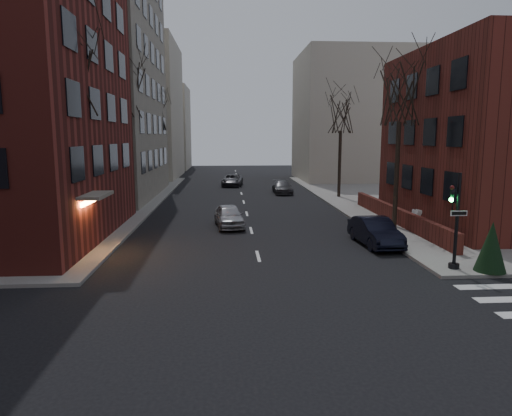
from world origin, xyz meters
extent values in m
plane|color=black|center=(0.00, 0.00, 0.00)|extent=(160.00, 160.00, 0.00)
cube|color=gray|center=(-17.00, 34.00, 14.00)|extent=(18.00, 18.00, 28.00)
cube|color=#5C211A|center=(16.50, 19.00, 5.50)|extent=(12.00, 14.00, 11.00)
cube|color=#5C211A|center=(9.30, 19.00, 0.65)|extent=(0.35, 16.00, 1.00)
cube|color=#B4A998|center=(-15.00, 55.00, 9.00)|extent=(14.00, 16.00, 18.00)
cube|color=#B4A998|center=(15.00, 50.00, 8.00)|extent=(14.00, 14.00, 16.00)
cube|color=#B4A998|center=(-13.00, 72.00, 7.00)|extent=(10.00, 12.00, 14.00)
cylinder|color=black|center=(8.00, 9.00, 2.15)|extent=(0.14, 0.14, 4.00)
cylinder|color=black|center=(8.00, 9.00, 0.25)|extent=(0.44, 0.44, 0.20)
imported|color=black|center=(7.75, 9.00, 3.00)|extent=(0.16, 0.20, 1.00)
sphere|color=#19FF4C|center=(7.68, 8.95, 3.05)|extent=(0.18, 0.18, 0.18)
cube|color=white|center=(8.00, 8.88, 2.50)|extent=(0.70, 0.03, 0.22)
cylinder|color=#2D231C|center=(-8.80, 14.00, 3.47)|extent=(0.28, 0.28, 6.65)
cylinder|color=#2D231C|center=(-8.80, 26.00, 3.65)|extent=(0.28, 0.28, 7.00)
cylinder|color=#2D231C|center=(-8.80, 40.00, 3.30)|extent=(0.28, 0.28, 6.30)
cylinder|color=#2D231C|center=(8.80, 18.00, 3.30)|extent=(0.28, 0.28, 6.30)
cylinder|color=#2D231C|center=(8.80, 32.00, 3.12)|extent=(0.28, 0.28, 5.95)
cylinder|color=black|center=(-8.20, 22.00, 3.15)|extent=(0.12, 0.12, 6.00)
sphere|color=#FFA54C|center=(-8.20, 22.00, 6.25)|extent=(0.36, 0.36, 0.36)
cylinder|color=black|center=(-8.20, 42.00, 3.15)|extent=(0.12, 0.12, 6.00)
sphere|color=#FFA54C|center=(-8.20, 42.00, 6.25)|extent=(0.36, 0.36, 0.36)
imported|color=black|center=(6.20, 13.79, 0.73)|extent=(1.83, 4.50, 1.45)
imported|color=#A1A2A7|center=(-1.32, 19.21, 0.69)|extent=(2.10, 4.22, 1.38)
imported|color=#3C3D41|center=(4.05, 35.70, 0.63)|extent=(1.79, 4.37, 1.27)
imported|color=#404045|center=(-0.80, 43.10, 0.67)|extent=(2.62, 4.96, 1.33)
cube|color=white|center=(10.31, 18.27, 0.64)|extent=(0.56, 0.69, 0.98)
cone|color=black|center=(9.26, 8.50, 1.18)|extent=(1.42, 1.42, 2.06)
camera|label=1|loc=(-1.45, -8.87, 5.60)|focal=32.00mm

